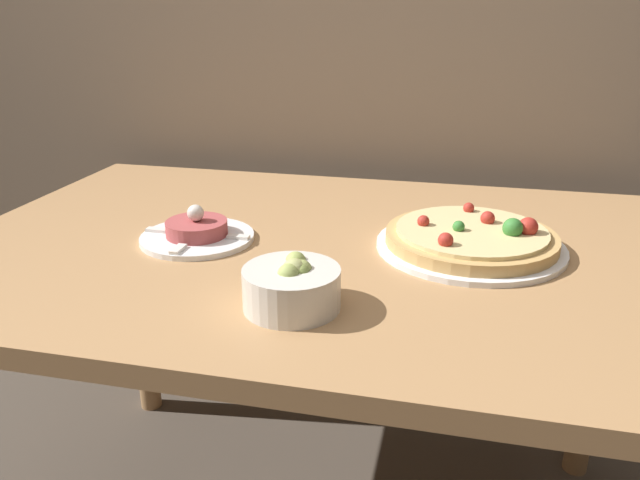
# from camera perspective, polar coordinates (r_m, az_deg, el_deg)

# --- Properties ---
(dining_table) EXTENTS (1.32, 0.90, 0.72)m
(dining_table) POSITION_cam_1_polar(r_m,az_deg,el_deg) (1.17, -0.57, -4.18)
(dining_table) COLOR #AD7F51
(dining_table) RESTS_ON ground_plane
(pizza_plate) EXTENTS (0.33, 0.33, 0.07)m
(pizza_plate) POSITION_cam_1_polar(r_m,az_deg,el_deg) (1.12, 13.68, 0.08)
(pizza_plate) COLOR white
(pizza_plate) RESTS_ON dining_table
(tartare_plate) EXTENTS (0.21, 0.21, 0.07)m
(tartare_plate) POSITION_cam_1_polar(r_m,az_deg,el_deg) (1.16, -11.18, 0.67)
(tartare_plate) COLOR white
(tartare_plate) RESTS_ON dining_table
(small_bowl) EXTENTS (0.14, 0.14, 0.07)m
(small_bowl) POSITION_cam_1_polar(r_m,az_deg,el_deg) (0.88, -2.57, -4.24)
(small_bowl) COLOR silver
(small_bowl) RESTS_ON dining_table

